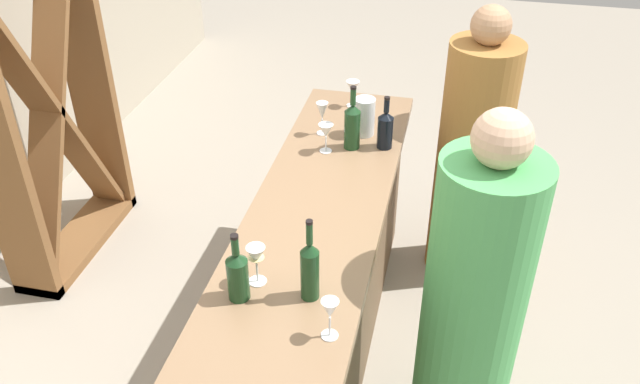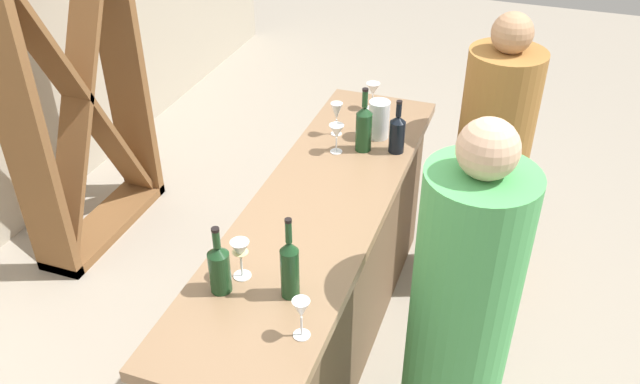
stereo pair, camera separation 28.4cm
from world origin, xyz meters
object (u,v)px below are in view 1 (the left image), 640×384
wine_bottle_second_left_olive_green (310,269)px  wine_bottle_second_right_near_black (385,129)px  wine_bottle_center_olive_green (352,125)px  wine_glass_near_right (326,132)px  wine_glass_far_left (256,258)px  wine_bottle_leftmost_olive_green (238,274)px  water_pitcher (364,117)px  wine_glass_near_center (353,88)px  person_center_guest (472,310)px  wine_rack (47,110)px  wine_glass_near_left (330,311)px  person_left_guest (471,160)px  wine_glass_far_center (322,112)px

wine_bottle_second_left_olive_green → wine_bottle_second_right_near_black: bearing=-5.6°
wine_bottle_second_right_near_black → wine_bottle_center_olive_green: bearing=103.5°
wine_glass_near_right → wine_glass_far_left: bearing=177.4°
wine_bottle_leftmost_olive_green → water_pitcher: wine_bottle_leftmost_olive_green is taller
wine_bottle_second_right_near_black → wine_glass_near_center: (0.41, 0.24, 0.01)m
wine_bottle_second_right_near_black → person_center_guest: bearing=-150.8°
wine_rack → wine_bottle_leftmost_olive_green: size_ratio=6.64×
water_pitcher → person_center_guest: size_ratio=0.12×
wine_rack → wine_glass_far_left: size_ratio=11.47×
wine_bottle_center_olive_green → wine_glass_near_left: bearing=-172.9°
wine_bottle_second_left_olive_green → person_left_guest: 1.60m
wine_bottle_second_right_near_black → wine_glass_near_right: size_ratio=1.83×
wine_rack → wine_glass_far_center: size_ratio=10.72×
wine_bottle_leftmost_olive_green → wine_bottle_second_right_near_black: (1.19, -0.36, -0.00)m
wine_glass_far_left → person_left_guest: (1.43, -0.76, -0.33)m
wine_rack → water_pitcher: 1.74m
wine_glass_near_left → wine_glass_near_right: 1.23m
wine_glass_near_left → wine_glass_far_left: wine_glass_far_left is taller
wine_glass_far_left → wine_glass_far_center: (1.16, 0.01, 0.01)m
wine_glass_near_center → wine_glass_near_right: bearing=175.8°
wine_bottle_leftmost_olive_green → wine_glass_far_left: bearing=-23.3°
wine_glass_near_left → wine_glass_far_center: size_ratio=0.91×
water_pitcher → wine_glass_far_center: bearing=102.1°
wine_bottle_center_olive_green → wine_glass_near_center: (0.45, 0.08, -0.02)m
wine_glass_near_right → wine_glass_far_center: size_ratio=0.85×
wine_bottle_second_left_olive_green → wine_glass_far_left: (0.03, 0.21, -0.02)m
wine_rack → person_center_guest: wine_rack is taller
wine_bottle_leftmost_olive_green → water_pitcher: (1.30, -0.24, -0.01)m
water_pitcher → wine_glass_near_left: bearing=-175.1°
person_center_guest → wine_glass_far_center: bearing=-53.4°
wine_glass_far_left → wine_glass_far_center: 1.16m
wine_bottle_center_olive_green → wine_glass_far_left: (-1.06, 0.16, -0.01)m
wine_glass_far_center → wine_bottle_second_left_olive_green: bearing=-169.6°
wine_glass_far_left → person_left_guest: person_left_guest is taller
wine_rack → wine_bottle_second_left_olive_green: wine_rack is taller
wine_bottle_leftmost_olive_green → wine_bottle_second_left_olive_green: 0.26m
wine_bottle_second_left_olive_green → wine_glass_near_left: (-0.18, -0.11, -0.01)m
wine_glass_near_left → wine_glass_far_center: bearing=13.5°
wine_glass_near_right → water_pitcher: bearing=-35.3°
wine_rack → person_left_guest: size_ratio=1.18×
person_center_guest → wine_glass_near_left: bearing=37.6°
wine_rack → person_center_guest: bearing=-110.3°
wine_glass_near_right → person_left_guest: 0.90m
wine_glass_near_center → person_center_guest: 1.49m
wine_bottle_second_left_olive_green → water_pitcher: size_ratio=1.73×
wine_glass_far_center → wine_rack: bearing=92.5°
wine_bottle_leftmost_olive_green → person_left_guest: person_left_guest is taller
wine_bottle_center_olive_green → wine_rack: bearing=88.7°
wine_rack → wine_bottle_second_left_olive_green: size_ratio=5.50×
person_left_guest → person_center_guest: 1.20m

